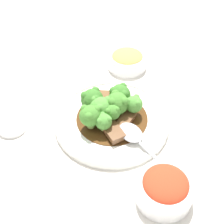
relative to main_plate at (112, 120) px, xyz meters
name	(u,v)px	position (x,y,z in m)	size (l,w,h in m)	color
ground_plane	(112,123)	(0.00, 0.00, -0.01)	(4.00, 4.00, 0.00)	silver
main_plate	(112,120)	(0.00, 0.00, 0.00)	(0.25, 0.25, 0.02)	white
beef_strip_0	(124,122)	(-0.02, 0.02, 0.01)	(0.06, 0.07, 0.01)	brown
beef_strip_1	(104,101)	(0.02, -0.04, 0.02)	(0.05, 0.06, 0.02)	brown
beef_strip_2	(113,132)	(0.00, 0.05, 0.02)	(0.05, 0.06, 0.01)	brown
broccoli_floret_0	(92,99)	(0.04, -0.03, 0.04)	(0.05, 0.05, 0.05)	#8EB756
broccoli_floret_1	(117,103)	(-0.01, -0.01, 0.04)	(0.05, 0.05, 0.06)	#8EB756
broccoli_floret_2	(90,115)	(0.05, 0.03, 0.04)	(0.04, 0.04, 0.05)	#7FA84C
broccoli_floret_3	(134,104)	(-0.05, -0.01, 0.04)	(0.04, 0.04, 0.05)	#7FA84C
broccoli_floret_4	(112,112)	(0.00, 0.01, 0.04)	(0.03, 0.03, 0.05)	#7FA84C
broccoli_floret_5	(101,107)	(0.02, 0.00, 0.04)	(0.05, 0.05, 0.05)	#7FA84C
broccoli_floret_6	(120,95)	(-0.02, -0.04, 0.04)	(0.05, 0.05, 0.05)	#8EB756
broccoli_floret_7	(104,121)	(0.02, 0.04, 0.03)	(0.03, 0.03, 0.04)	#8EB756
serving_spoon	(135,137)	(-0.04, 0.07, 0.02)	(0.12, 0.18, 0.01)	#B7B7BC
side_bowl_kimchi	(165,188)	(-0.08, 0.19, 0.02)	(0.10, 0.10, 0.06)	white
side_bowl_appetizer	(127,60)	(-0.05, -0.20, 0.01)	(0.10, 0.10, 0.04)	white
sauce_dish	(12,125)	(0.22, 0.00, 0.00)	(0.06, 0.06, 0.01)	white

